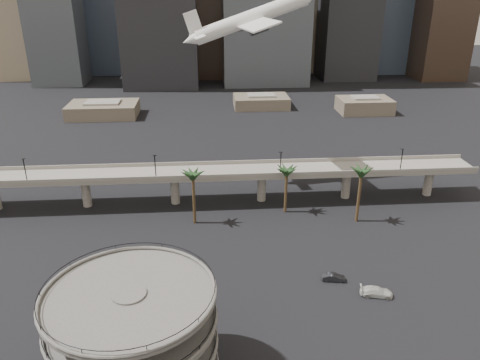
{
  "coord_description": "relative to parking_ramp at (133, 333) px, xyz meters",
  "views": [
    {
      "loc": [
        -2.71,
        -53.17,
        52.45
      ],
      "look_at": [
        3.41,
        28.0,
        17.46
      ],
      "focal_mm": 35.0,
      "sensor_mm": 36.0,
      "label": 1
    }
  ],
  "objects": [
    {
      "name": "parking_ramp",
      "position": [
        0.0,
        0.0,
        0.0
      ],
      "size": [
        22.2,
        22.2,
        17.35
      ],
      "color": "#53514E",
      "rests_on": "ground"
    },
    {
      "name": "car_c",
      "position": [
        39.96,
        17.99,
        -9.0
      ],
      "size": [
        6.15,
        3.57,
        1.68
      ],
      "primitive_type": "imported",
      "rotation": [
        0.0,
        0.0,
        1.35
      ],
      "color": "silver",
      "rests_on": "ground"
    },
    {
      "name": "low_buildings",
      "position": [
        19.89,
        146.3,
        -6.97
      ],
      "size": [
        135.0,
        27.5,
        6.8
      ],
      "color": "brown",
      "rests_on": "ground"
    },
    {
      "name": "car_b",
      "position": [
        33.47,
        23.04,
        -9.12
      ],
      "size": [
        4.57,
        2.27,
        1.44
      ],
      "primitive_type": "imported",
      "rotation": [
        0.0,
        0.0,
        1.39
      ],
      "color": "black",
      "rests_on": "ground"
    },
    {
      "name": "overpass",
      "position": [
        13.0,
        59.0,
        -2.5
      ],
      "size": [
        130.0,
        9.3,
        14.7
      ],
      "color": "slate",
      "rests_on": "ground"
    },
    {
      "name": "palm_trees",
      "position": [
        27.02,
        48.65,
        1.59
      ],
      "size": [
        42.4,
        10.4,
        14.0
      ],
      "color": "#4B3820",
      "rests_on": "ground"
    },
    {
      "name": "airborne_jet",
      "position": [
        22.34,
        74.17,
        33.54
      ],
      "size": [
        36.3,
        32.76,
        14.59
      ],
      "rotation": [
        0.0,
        -0.31,
        0.19
      ],
      "color": "white",
      "rests_on": "ground"
    },
    {
      "name": "car_a",
      "position": [
        3.47,
        15.91,
        -9.05
      ],
      "size": [
        4.95,
        3.27,
        1.57
      ],
      "primitive_type": "imported",
      "rotation": [
        0.0,
        0.0,
        1.23
      ],
      "color": "red",
      "rests_on": "ground"
    }
  ]
}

